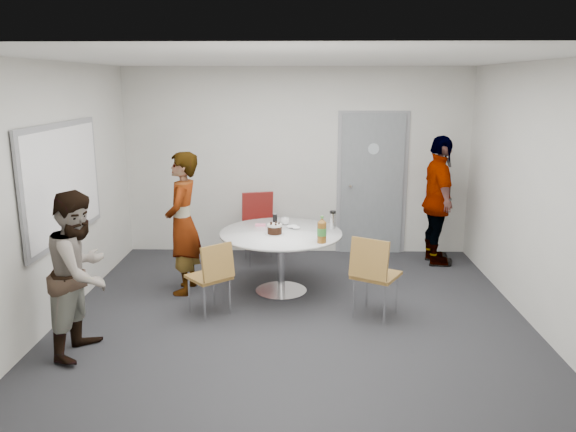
{
  "coord_description": "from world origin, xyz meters",
  "views": [
    {
      "loc": [
        0.09,
        -5.62,
        2.49
      ],
      "look_at": [
        -0.07,
        0.25,
        1.08
      ],
      "focal_mm": 35.0,
      "sensor_mm": 36.0,
      "label": 1
    }
  ],
  "objects_px": {
    "person_right": "(438,201)",
    "door": "(372,184)",
    "chair_near_right": "(373,269)",
    "chair_far": "(259,220)",
    "person_main": "(183,223)",
    "whiteboard": "(63,182)",
    "table": "(283,240)",
    "person_left": "(81,273)",
    "chair_near_left": "(213,272)"
  },
  "relations": [
    {
      "from": "person_right",
      "to": "door",
      "type": "bearing_deg",
      "value": 56.86
    },
    {
      "from": "chair_near_right",
      "to": "chair_far",
      "type": "distance_m",
      "value": 2.42
    },
    {
      "from": "door",
      "to": "person_main",
      "type": "distance_m",
      "value": 2.97
    },
    {
      "from": "whiteboard",
      "to": "chair_far",
      "type": "bearing_deg",
      "value": 43.27
    },
    {
      "from": "person_main",
      "to": "whiteboard",
      "type": "bearing_deg",
      "value": -60.93
    },
    {
      "from": "table",
      "to": "person_main",
      "type": "bearing_deg",
      "value": 179.52
    },
    {
      "from": "table",
      "to": "person_left",
      "type": "height_order",
      "value": "person_left"
    },
    {
      "from": "door",
      "to": "table",
      "type": "distance_m",
      "value": 2.14
    },
    {
      "from": "chair_near_right",
      "to": "person_main",
      "type": "xyz_separation_m",
      "value": [
        -2.17,
        0.76,
        0.29
      ]
    },
    {
      "from": "whiteboard",
      "to": "person_left",
      "type": "distance_m",
      "value": 1.3
    },
    {
      "from": "person_main",
      "to": "chair_far",
      "type": "bearing_deg",
      "value": 148.6
    },
    {
      "from": "chair_far",
      "to": "table",
      "type": "bearing_deg",
      "value": 92.15
    },
    {
      "from": "chair_near_right",
      "to": "person_left",
      "type": "xyz_separation_m",
      "value": [
        -2.79,
        -0.8,
        0.21
      ]
    },
    {
      "from": "door",
      "to": "chair_near_left",
      "type": "xyz_separation_m",
      "value": [
        -1.97,
        -2.42,
        -0.52
      ]
    },
    {
      "from": "chair_near_right",
      "to": "person_main",
      "type": "relative_size",
      "value": 0.54
    },
    {
      "from": "chair_near_right",
      "to": "chair_far",
      "type": "bearing_deg",
      "value": 153.98
    },
    {
      "from": "whiteboard",
      "to": "chair_near_right",
      "type": "height_order",
      "value": "whiteboard"
    },
    {
      "from": "chair_near_right",
      "to": "chair_far",
      "type": "xyz_separation_m",
      "value": [
        -1.36,
        2.0,
        0.04
      ]
    },
    {
      "from": "chair_near_right",
      "to": "person_main",
      "type": "height_order",
      "value": "person_main"
    },
    {
      "from": "whiteboard",
      "to": "chair_near_left",
      "type": "relative_size",
      "value": 2.3
    },
    {
      "from": "chair_far",
      "to": "person_left",
      "type": "bearing_deg",
      "value": 48.17
    },
    {
      "from": "table",
      "to": "person_main",
      "type": "height_order",
      "value": "person_main"
    },
    {
      "from": "chair_near_left",
      "to": "person_right",
      "type": "bearing_deg",
      "value": -7.42
    },
    {
      "from": "table",
      "to": "person_right",
      "type": "relative_size",
      "value": 0.81
    },
    {
      "from": "table",
      "to": "person_left",
      "type": "xyz_separation_m",
      "value": [
        -1.81,
        -1.56,
        0.12
      ]
    },
    {
      "from": "person_main",
      "to": "chair_near_left",
      "type": "bearing_deg",
      "value": 33.97
    },
    {
      "from": "chair_near_right",
      "to": "person_left",
      "type": "relative_size",
      "value": 0.59
    },
    {
      "from": "door",
      "to": "person_right",
      "type": "relative_size",
      "value": 1.19
    },
    {
      "from": "chair_near_left",
      "to": "person_left",
      "type": "bearing_deg",
      "value": 176.6
    },
    {
      "from": "table",
      "to": "whiteboard",
      "type": "bearing_deg",
      "value": -166.09
    },
    {
      "from": "table",
      "to": "person_main",
      "type": "distance_m",
      "value": 1.21
    },
    {
      "from": "whiteboard",
      "to": "chair_near_left",
      "type": "distance_m",
      "value": 1.86
    },
    {
      "from": "door",
      "to": "person_left",
      "type": "height_order",
      "value": "door"
    },
    {
      "from": "chair_far",
      "to": "chair_near_left",
      "type": "bearing_deg",
      "value": 65.08
    },
    {
      "from": "table",
      "to": "person_left",
      "type": "relative_size",
      "value": 0.93
    },
    {
      "from": "whiteboard",
      "to": "person_right",
      "type": "distance_m",
      "value": 4.78
    },
    {
      "from": "chair_near_left",
      "to": "person_main",
      "type": "height_order",
      "value": "person_main"
    },
    {
      "from": "chair_far",
      "to": "whiteboard",
      "type": "bearing_deg",
      "value": 28.41
    },
    {
      "from": "table",
      "to": "person_right",
      "type": "bearing_deg",
      "value": 29.35
    },
    {
      "from": "door",
      "to": "whiteboard",
      "type": "height_order",
      "value": "door"
    },
    {
      "from": "person_right",
      "to": "person_left",
      "type": "bearing_deg",
      "value": 123.9
    },
    {
      "from": "chair_near_left",
      "to": "chair_far",
      "type": "relative_size",
      "value": 0.85
    },
    {
      "from": "whiteboard",
      "to": "table",
      "type": "xyz_separation_m",
      "value": [
        2.32,
        0.58,
        -0.8
      ]
    },
    {
      "from": "person_left",
      "to": "person_right",
      "type": "bearing_deg",
      "value": -48.02
    },
    {
      "from": "chair_far",
      "to": "person_right",
      "type": "distance_m",
      "value": 2.49
    },
    {
      "from": "chair_near_left",
      "to": "person_right",
      "type": "distance_m",
      "value": 3.42
    },
    {
      "from": "whiteboard",
      "to": "person_right",
      "type": "height_order",
      "value": "whiteboard"
    },
    {
      "from": "whiteboard",
      "to": "person_main",
      "type": "bearing_deg",
      "value": 27.37
    },
    {
      "from": "person_left",
      "to": "chair_near_right",
      "type": "bearing_deg",
      "value": -66.96
    },
    {
      "from": "door",
      "to": "chair_near_left",
      "type": "bearing_deg",
      "value": -129.11
    }
  ]
}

